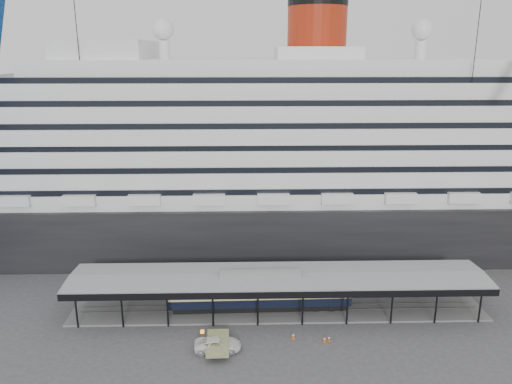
# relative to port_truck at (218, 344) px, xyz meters

# --- Properties ---
(ground) EXTENTS (200.00, 200.00, 0.00)m
(ground) POSITION_rel_port_truck_xyz_m (7.78, 4.58, -0.77)
(ground) COLOR #3C3C3F
(ground) RESTS_ON ground
(cruise_ship) EXTENTS (130.00, 30.00, 43.90)m
(cruise_ship) POSITION_rel_port_truck_xyz_m (7.83, 36.58, 17.58)
(cruise_ship) COLOR black
(cruise_ship) RESTS_ON ground
(platform_canopy) EXTENTS (56.00, 9.18, 5.30)m
(platform_canopy) POSITION_rel_port_truck_xyz_m (7.78, 9.58, 1.60)
(platform_canopy) COLOR slate
(platform_canopy) RESTS_ON ground
(port_truck) EXTENTS (5.59, 2.71, 1.53)m
(port_truck) POSITION_rel_port_truck_xyz_m (0.00, 0.00, 0.00)
(port_truck) COLOR white
(port_truck) RESTS_ON ground
(pullman_carriage) EXTENTS (24.64, 3.68, 24.13)m
(pullman_carriage) POSITION_rel_port_truck_xyz_m (5.32, 9.58, 2.14)
(pullman_carriage) COLOR black
(pullman_carriage) RESTS_ON ground
(traffic_cone_left) EXTENTS (0.50, 0.50, 0.80)m
(traffic_cone_left) POSITION_rel_port_truck_xyz_m (9.19, 2.22, -0.37)
(traffic_cone_left) COLOR #D0570B
(traffic_cone_left) RESTS_ON ground
(traffic_cone_mid) EXTENTS (0.39, 0.39, 0.72)m
(traffic_cone_mid) POSITION_rel_port_truck_xyz_m (12.91, 1.37, -0.41)
(traffic_cone_mid) COLOR #D74C0B
(traffic_cone_mid) RESTS_ON ground
(traffic_cone_right) EXTENTS (0.35, 0.35, 0.67)m
(traffic_cone_right) POSITION_rel_port_truck_xyz_m (13.51, 1.64, -0.43)
(traffic_cone_right) COLOR #CE450B
(traffic_cone_right) RESTS_ON ground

